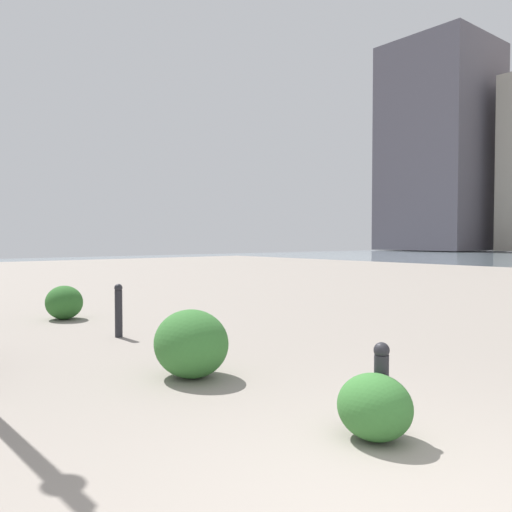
% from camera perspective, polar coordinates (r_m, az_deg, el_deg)
% --- Properties ---
extents(building_highrise, '(12.85, 13.02, 27.95)m').
position_cam_1_polar(building_highrise, '(76.76, 19.69, 11.15)').
color(building_highrise, '#5B5660').
rests_on(building_highrise, ground).
extents(bollard_near, '(0.13, 0.13, 0.75)m').
position_cam_1_polar(bollard_near, '(4.43, 13.72, -13.81)').
color(bollard_near, '#232328').
rests_on(bollard_near, ground).
extents(bollard_mid, '(0.13, 0.13, 0.86)m').
position_cam_1_polar(bollard_mid, '(8.60, -14.99, -5.74)').
color(bollard_mid, '#232328').
rests_on(bollard_mid, ground).
extents(shrub_low, '(0.92, 0.82, 0.78)m').
position_cam_1_polar(shrub_low, '(6.00, -7.20, -9.61)').
color(shrub_low, '#387533').
rests_on(shrub_low, ground).
extents(shrub_round, '(0.62, 0.55, 0.52)m').
position_cam_1_polar(shrub_round, '(4.33, 13.01, -15.97)').
color(shrub_round, '#387533').
rests_on(shrub_round, ground).
extents(shrub_wide, '(0.78, 0.70, 0.66)m').
position_cam_1_polar(shrub_wide, '(10.81, -20.50, -4.85)').
color(shrub_wide, '#2D6628').
rests_on(shrub_wide, ground).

